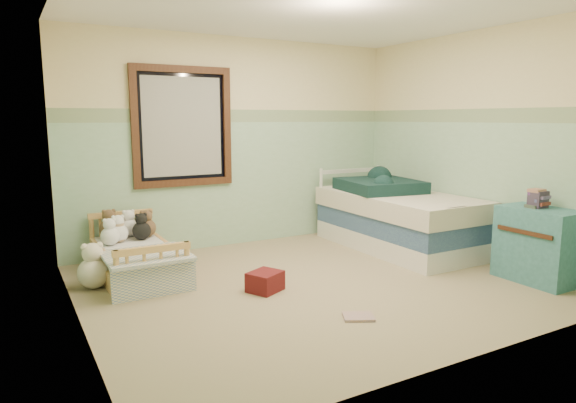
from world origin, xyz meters
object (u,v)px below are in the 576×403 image
plush_floor_tan (98,273)px  twin_bed_frame (397,239)px  toddler_bed_frame (137,267)px  floor_book (358,317)px  plush_floor_cream (94,273)px  dresser (538,245)px  red_pillow (265,281)px

plush_floor_tan → twin_bed_frame: plush_floor_tan is taller
toddler_bed_frame → floor_book: 2.32m
plush_floor_cream → dresser: dresser is taller
toddler_bed_frame → twin_bed_frame: 3.03m
toddler_bed_frame → twin_bed_frame: bearing=-8.1°
twin_bed_frame → floor_book: bearing=-138.8°
plush_floor_cream → floor_book: (1.69, -1.77, -0.13)m
floor_book → twin_bed_frame: bearing=68.6°
plush_floor_cream → floor_book: 2.45m
toddler_bed_frame → twin_bed_frame: size_ratio=0.68×
red_pillow → plush_floor_tan: bearing=144.4°
twin_bed_frame → dresser: bearing=-78.8°
twin_bed_frame → plush_floor_tan: bearing=174.6°
toddler_bed_frame → dresser: 3.90m
plush_floor_tan → floor_book: bearing=-48.5°
plush_floor_tan → dresser: (3.69, -1.94, 0.24)m
toddler_bed_frame → plush_floor_tan: size_ratio=5.76×
floor_book → plush_floor_tan: bearing=158.9°
toddler_bed_frame → plush_floor_cream: 0.47m
plush_floor_cream → red_pillow: plush_floor_cream is taller
toddler_bed_frame → plush_floor_cream: bearing=-157.5°
twin_bed_frame → red_pillow: (-2.09, -0.60, -0.02)m
twin_bed_frame → dresser: (0.32, -1.61, 0.24)m
dresser → floor_book: (-2.06, 0.09, -0.34)m
plush_floor_cream → dresser: (3.74, -1.86, 0.21)m
plush_floor_tan → floor_book: plush_floor_tan is taller
toddler_bed_frame → red_pillow: 1.37m
plush_floor_tan → plush_floor_cream: bearing=-125.3°
plush_floor_cream → plush_floor_tan: size_ratio=1.23×
twin_bed_frame → dresser: size_ratio=2.83×
toddler_bed_frame → dresser: (3.32, -2.04, 0.27)m
plush_floor_cream → plush_floor_tan: (0.05, 0.07, -0.03)m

